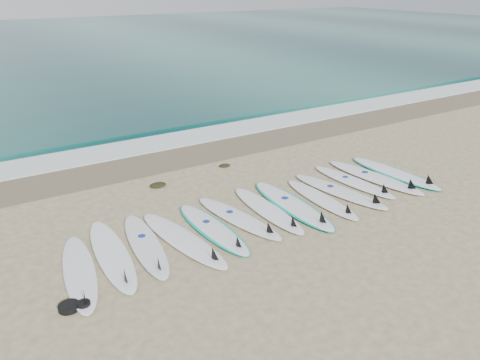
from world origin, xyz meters
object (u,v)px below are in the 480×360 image
surfboard_0 (80,273)px  leash_coil (72,306)px  surfboard_6 (269,210)px  surfboard_12 (396,173)px

surfboard_0 → leash_coil: bearing=-102.6°
leash_coil → surfboard_0: bearing=68.8°
surfboard_0 → surfboard_6: size_ratio=1.00×
surfboard_12 → leash_coil: (-8.33, -1.06, -0.00)m
surfboard_0 → leash_coil: size_ratio=5.59×
surfboard_0 → surfboard_6: surfboard_6 is taller
surfboard_6 → surfboard_12: bearing=1.7°
surfboard_6 → surfboard_0: bearing=-175.4°
surfboard_12 → leash_coil: size_ratio=5.95×
surfboard_6 → leash_coil: size_ratio=5.59×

